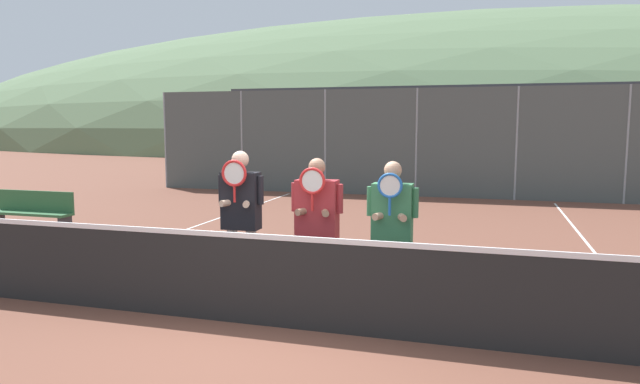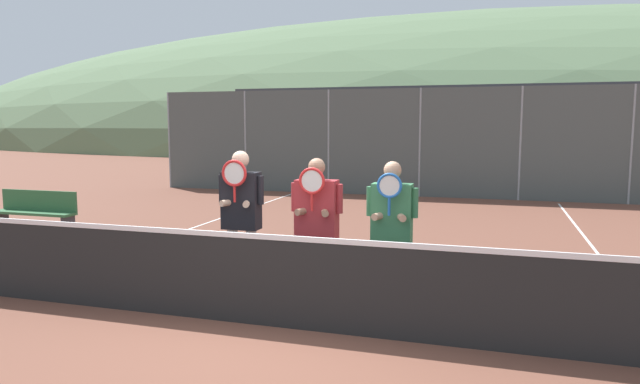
{
  "view_description": "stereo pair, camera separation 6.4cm",
  "coord_description": "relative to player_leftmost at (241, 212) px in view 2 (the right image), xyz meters",
  "views": [
    {
      "loc": [
        2.06,
        -5.48,
        2.15
      ],
      "look_at": [
        0.16,
        0.94,
        1.35
      ],
      "focal_mm": 32.0,
      "sensor_mm": 36.0,
      "label": 1
    },
    {
      "loc": [
        2.12,
        -5.46,
        2.15
      ],
      "look_at": [
        0.16,
        0.94,
        1.35
      ],
      "focal_mm": 32.0,
      "sensor_mm": 36.0,
      "label": 2
    }
  ],
  "objects": [
    {
      "name": "hill_distant",
      "position": [
        0.8,
        61.85,
        -1.08
      ],
      "size": [
        135.2,
        75.11,
        26.29
      ],
      "color": "#5B7551",
      "rests_on": "ground_plane"
    },
    {
      "name": "bench_courtside",
      "position": [
        -5.63,
        2.65,
        -0.62
      ],
      "size": [
        1.77,
        0.36,
        0.85
      ],
      "color": "#2D6038",
      "rests_on": "ground_plane"
    },
    {
      "name": "car_far_left",
      "position": [
        -3.3,
        13.08,
        -0.2
      ],
      "size": [
        4.33,
        1.92,
        1.74
      ],
      "color": "black",
      "rests_on": "ground_plane"
    },
    {
      "name": "player_center_left",
      "position": [
        1.0,
        -0.13,
        -0.04
      ],
      "size": [
        0.61,
        0.34,
        1.77
      ],
      "color": "black",
      "rests_on": "ground_plane"
    },
    {
      "name": "car_center",
      "position": [
        6.85,
        13.07,
        -0.16
      ],
      "size": [
        4.57,
        2.02,
        1.81
      ],
      "color": "slate",
      "rests_on": "ground_plane"
    },
    {
      "name": "court_line_left_sideline",
      "position": [
        -3.02,
        2.21,
        -1.08
      ],
      "size": [
        0.05,
        16.0,
        0.01
      ],
      "primitive_type": "cube",
      "color": "white",
      "rests_on": "ground_plane"
    },
    {
      "name": "fence_back",
      "position": [
        0.8,
        10.67,
        0.51
      ],
      "size": [
        16.84,
        0.06,
        3.19
      ],
      "color": "gray",
      "rests_on": "ground_plane"
    },
    {
      "name": "ground_plane",
      "position": [
        0.8,
        -0.79,
        -1.08
      ],
      "size": [
        120.0,
        120.0,
        0.0
      ],
      "primitive_type": "plane",
      "color": "brown"
    },
    {
      "name": "tennis_net",
      "position": [
        0.8,
        -0.79,
        -0.57
      ],
      "size": [
        10.28,
        0.09,
        1.1
      ],
      "color": "gray",
      "rests_on": "ground_plane"
    },
    {
      "name": "player_center_right",
      "position": [
        1.86,
        -0.12,
        -0.06
      ],
      "size": [
        0.57,
        0.34,
        1.75
      ],
      "color": "white",
      "rests_on": "ground_plane"
    },
    {
      "name": "car_left_of_center",
      "position": [
        1.71,
        13.1,
        -0.15
      ],
      "size": [
        4.67,
        2.07,
        1.84
      ],
      "color": "maroon",
      "rests_on": "ground_plane"
    },
    {
      "name": "player_leftmost",
      "position": [
        0.0,
        0.0,
        0.0
      ],
      "size": [
        0.59,
        0.34,
        1.83
      ],
      "color": "white",
      "rests_on": "ground_plane"
    },
    {
      "name": "court_line_right_sideline",
      "position": [
        4.62,
        2.21,
        -1.08
      ],
      "size": [
        0.05,
        16.0,
        0.01
      ],
      "primitive_type": "cube",
      "color": "white",
      "rests_on": "ground_plane"
    },
    {
      "name": "clubhouse_building",
      "position": [
        0.88,
        19.66,
        0.77
      ],
      "size": [
        17.94,
        5.5,
        3.66
      ],
      "color": "beige",
      "rests_on": "ground_plane"
    }
  ]
}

